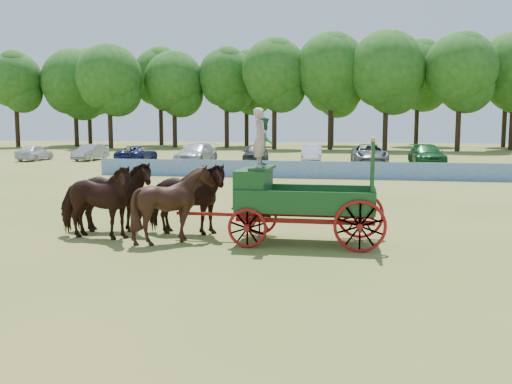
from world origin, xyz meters
name	(u,v)px	position (x,y,z in m)	size (l,w,h in m)	color
ground	(271,236)	(0.00, 0.00, 0.00)	(160.00, 160.00, 0.00)	olive
horse_lead_left	(95,202)	(-4.98, -1.35, 1.10)	(1.19, 2.61, 2.20)	black
horse_lead_right	(111,197)	(-4.98, -0.25, 1.10)	(1.19, 2.61, 2.20)	black
horse_wheel_left	(174,204)	(-2.58, -1.35, 1.10)	(1.78, 2.00, 2.21)	black
horse_wheel_right	(186,199)	(-2.58, -0.25, 1.10)	(1.19, 2.61, 2.20)	black
farm_dray	(281,187)	(0.39, -0.79, 1.59)	(6.00, 2.00, 3.79)	#9E0F12
sponsor_banner	(300,170)	(-1.00, 18.00, 0.53)	(26.00, 0.08, 1.05)	#1C4A9B
parked_cars	(251,154)	(-6.38, 30.22, 0.78)	(36.21, 7.99, 1.64)	silver
treeline	(308,74)	(-4.34, 59.10, 9.62)	(87.43, 23.10, 14.96)	#382314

